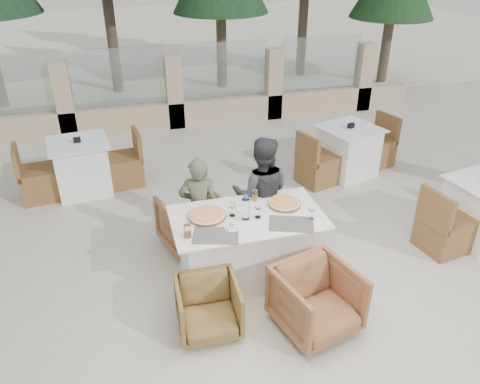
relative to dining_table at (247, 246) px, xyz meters
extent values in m
plane|color=beige|center=(-0.08, -0.03, -0.39)|extent=(80.00, 80.00, 0.00)
cube|color=beige|center=(-0.08, 13.97, -0.38)|extent=(30.00, 16.00, 0.01)
cube|color=#635C54|center=(-0.40, -0.26, 0.39)|extent=(0.52, 0.41, 0.00)
cube|color=#605952|center=(0.39, -0.26, 0.39)|extent=(0.53, 0.44, 0.00)
cylinder|color=orange|center=(-0.41, 0.09, 0.41)|extent=(0.44, 0.44, 0.05)
cylinder|color=#DF541E|center=(0.45, 0.11, 0.41)|extent=(0.47, 0.47, 0.05)
cylinder|color=#C2E0FF|center=(-0.03, -0.04, 0.52)|extent=(0.11, 0.11, 0.28)
cylinder|color=orange|center=(-0.67, -0.21, 0.46)|extent=(0.08, 0.08, 0.14)
cylinder|color=gold|center=(0.17, 0.30, 0.45)|extent=(0.08, 0.08, 0.13)
imported|color=brown|center=(-0.48, 0.74, -0.06)|extent=(0.86, 0.88, 0.65)
imported|color=olive|center=(0.25, 0.55, -0.07)|extent=(0.82, 0.84, 0.62)
imported|color=olive|center=(-0.58, -0.69, -0.11)|extent=(0.60, 0.62, 0.54)
imported|color=#975D37|center=(0.41, -0.93, -0.06)|extent=(0.86, 0.88, 0.66)
imported|color=#54573F|center=(-0.42, 0.53, 0.24)|extent=(0.51, 0.39, 1.25)
imported|color=#37393C|center=(0.32, 0.52, 0.32)|extent=(0.81, 0.72, 1.41)
camera|label=1|loc=(-1.17, -3.98, 2.99)|focal=35.00mm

